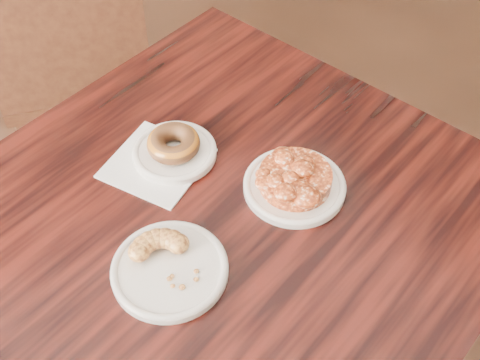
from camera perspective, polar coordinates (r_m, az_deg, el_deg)
floor at (r=1.70m, az=0.88°, el=-15.12°), size 5.00×5.00×0.00m
cafe_table at (r=1.30m, az=-0.85°, el=-12.92°), size 1.02×1.02×0.75m
chair_far at (r=1.81m, az=-15.28°, el=10.50°), size 0.56×0.56×0.90m
napkin at (r=1.06m, az=-7.88°, el=1.60°), size 0.21×0.21×0.00m
plate_donut at (r=1.07m, az=-6.23°, el=2.63°), size 0.15×0.15×0.01m
plate_cruller at (r=0.92m, az=-6.68°, el=-8.46°), size 0.18×0.18×0.01m
plate_fritter at (r=1.02m, az=5.18°, el=-0.60°), size 0.17×0.17×0.01m
glazed_donut at (r=1.05m, az=-6.33°, el=3.48°), size 0.09×0.09×0.03m
apple_fritter at (r=1.00m, az=5.28°, el=0.38°), size 0.16×0.16×0.04m
cruller_fragment at (r=0.90m, az=-6.80°, el=-7.72°), size 0.11×0.11×0.03m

